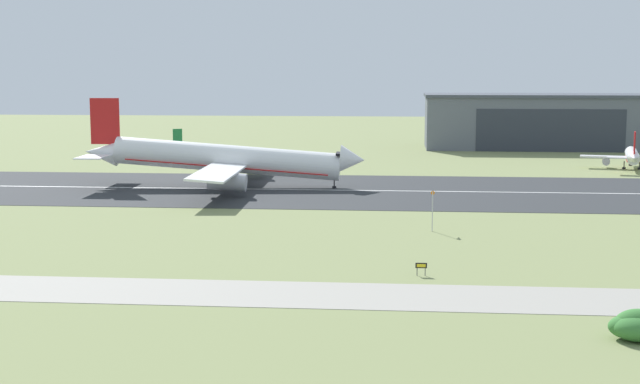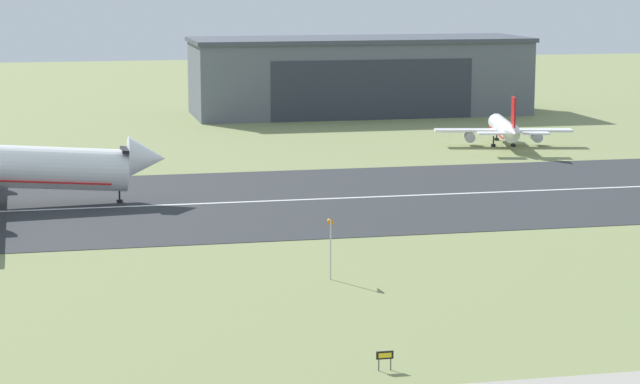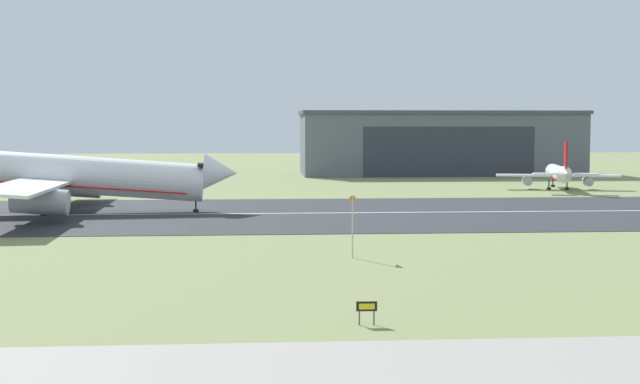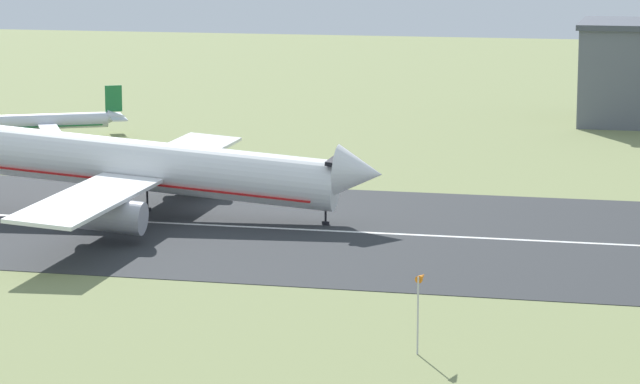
{
  "view_description": "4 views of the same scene",
  "coord_description": "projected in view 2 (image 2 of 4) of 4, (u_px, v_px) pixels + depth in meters",
  "views": [
    {
      "loc": [
        -3.69,
        -58.87,
        24.42
      ],
      "look_at": [
        -15.95,
        78.14,
        5.25
      ],
      "focal_mm": 50.0,
      "sensor_mm": 36.0,
      "label": 1
    },
    {
      "loc": [
        -25.54,
        -44.53,
        30.41
      ],
      "look_at": [
        2.07,
        82.39,
        7.51
      ],
      "focal_mm": 70.0,
      "sensor_mm": 36.0,
      "label": 2
    },
    {
      "loc": [
        -8.23,
        -11.89,
        13.06
      ],
      "look_at": [
        -1.32,
        80.79,
        6.02
      ],
      "focal_mm": 50.0,
      "sensor_mm": 36.0,
      "label": 3
    },
    {
      "loc": [
        19.99,
        -36.31,
        32.64
      ],
      "look_at": [
        -10.25,
        90.96,
        9.27
      ],
      "focal_mm": 85.0,
      "sensor_mm": 36.0,
      "label": 4
    }
  ],
  "objects": [
    {
      "name": "ground_plane",
      "position": [
        353.0,
        321.0,
        110.42
      ],
      "size": [
        675.87,
        675.87,
        0.0
      ],
      "primitive_type": "plane",
      "color": "#7A8451"
    },
    {
      "name": "hangar_building",
      "position": [
        359.0,
        76.0,
        270.64
      ],
      "size": [
        72.94,
        24.46,
        16.61
      ],
      "color": "slate",
      "rests_on": "ground_plane"
    },
    {
      "name": "windsock_pole",
      "position": [
        329.0,
        225.0,
        125.2
      ],
      "size": [
        0.72,
        2.13,
        6.15
      ],
      "color": "#B7B7BC",
      "rests_on": "ground_plane"
    },
    {
      "name": "airplane_parked_centre",
      "position": [
        504.0,
        129.0,
        220.08
      ],
      "size": [
        24.42,
        25.37,
        9.85
      ],
      "color": "white",
      "rests_on": "ground_plane"
    },
    {
      "name": "runway_strip",
      "position": [
        248.0,
        202.0,
        167.36
      ],
      "size": [
        435.87,
        50.59,
        0.06
      ],
      "primitive_type": "cube",
      "color": "#2B2D30",
      "rests_on": "ground_plane"
    },
    {
      "name": "runway_centreline",
      "position": [
        248.0,
        202.0,
        167.36
      ],
      "size": [
        392.28,
        0.7,
        0.01
      ],
      "primitive_type": "cube",
      "color": "silver",
      "rests_on": "runway_strip"
    },
    {
      "name": "runway_sign",
      "position": [
        385.0,
        356.0,
        96.37
      ],
      "size": [
        1.37,
        0.13,
        1.56
      ],
      "color": "#4C4C51",
      "rests_on": "ground_plane"
    }
  ]
}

